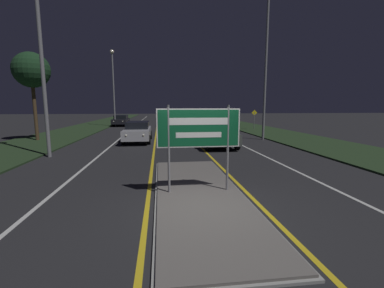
% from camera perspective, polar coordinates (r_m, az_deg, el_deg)
% --- Properties ---
extents(ground_plane, '(160.00, 160.00, 0.00)m').
position_cam_1_polar(ground_plane, '(6.65, 2.79, -13.94)').
color(ground_plane, '#232326').
extents(median_island, '(2.48, 7.94, 0.10)m').
position_cam_1_polar(median_island, '(7.56, 1.45, -10.77)').
color(median_island, '#999993').
rests_on(median_island, ground_plane).
extents(verge_left, '(5.00, 100.00, 0.08)m').
position_cam_1_polar(verge_left, '(27.49, -25.01, 2.46)').
color(verge_left, '#23381E').
rests_on(verge_left, ground_plane).
extents(verge_right, '(5.00, 100.00, 0.08)m').
position_cam_1_polar(verge_right, '(28.23, 14.88, 3.11)').
color(verge_right, '#23381E').
rests_on(verge_right, ground_plane).
extents(centre_line_yellow_left, '(0.12, 70.00, 0.01)m').
position_cam_1_polar(centre_line_yellow_left, '(31.15, -7.83, 3.72)').
color(centre_line_yellow_left, gold).
rests_on(centre_line_yellow_left, ground_plane).
extents(centre_line_yellow_right, '(0.12, 70.00, 0.01)m').
position_cam_1_polar(centre_line_yellow_right, '(31.25, -2.56, 3.81)').
color(centre_line_yellow_right, gold).
rests_on(centre_line_yellow_right, ground_plane).
extents(lane_line_white_left, '(0.12, 70.00, 0.01)m').
position_cam_1_polar(lane_line_white_left, '(31.31, -12.91, 3.61)').
color(lane_line_white_left, silver).
rests_on(lane_line_white_left, ground_plane).
extents(lane_line_white_right, '(0.12, 70.00, 0.01)m').
position_cam_1_polar(lane_line_white_right, '(31.60, 2.46, 3.86)').
color(lane_line_white_right, silver).
rests_on(lane_line_white_right, ground_plane).
extents(edge_line_white_left, '(0.10, 70.00, 0.01)m').
position_cam_1_polar(edge_line_white_left, '(31.75, -18.31, 3.46)').
color(edge_line_white_left, silver).
rests_on(edge_line_white_left, ground_plane).
extents(edge_line_white_right, '(0.10, 70.00, 0.01)m').
position_cam_1_polar(edge_line_white_right, '(32.23, 7.74, 3.88)').
color(edge_line_white_right, silver).
rests_on(edge_line_white_right, ground_plane).
extents(highway_sign, '(2.34, 0.07, 2.46)m').
position_cam_1_polar(highway_sign, '(7.17, 1.51, 2.85)').
color(highway_sign, gray).
rests_on(highway_sign, median_island).
extents(streetlight_left_near, '(0.59, 0.59, 10.92)m').
position_cam_1_polar(streetlight_left_near, '(15.24, -31.21, 25.36)').
color(streetlight_left_near, gray).
rests_on(streetlight_left_near, ground_plane).
extents(streetlight_left_far, '(0.48, 0.48, 9.14)m').
position_cam_1_polar(streetlight_left_far, '(33.25, -17.11, 13.50)').
color(streetlight_left_far, gray).
rests_on(streetlight_left_far, ground_plane).
extents(streetlight_right_near, '(0.59, 0.59, 10.88)m').
position_cam_1_polar(streetlight_right_near, '(20.63, 16.30, 21.37)').
color(streetlight_right_near, gray).
rests_on(streetlight_right_near, ground_plane).
extents(car_receding_0, '(2.00, 4.20, 1.41)m').
position_cam_1_polar(car_receding_0, '(15.99, 5.70, 2.01)').
color(car_receding_0, '#4C514C').
rests_on(car_receding_0, ground_plane).
extents(car_receding_1, '(1.91, 4.05, 1.44)m').
position_cam_1_polar(car_receding_1, '(28.63, 0.57, 4.92)').
color(car_receding_1, '#B7B7BC').
rests_on(car_receding_1, ground_plane).
extents(car_approaching_0, '(1.87, 4.68, 1.42)m').
position_cam_1_polar(car_approaching_0, '(18.73, -11.95, 2.81)').
color(car_approaching_0, '#B7B7BC').
rests_on(car_approaching_0, ground_plane).
extents(car_approaching_1, '(1.87, 4.59, 1.37)m').
position_cam_1_polar(car_approaching_1, '(34.30, -15.51, 5.15)').
color(car_approaching_1, black).
rests_on(car_approaching_1, ground_plane).
extents(warning_sign, '(0.60, 0.06, 2.05)m').
position_cam_1_polar(warning_sign, '(27.89, 13.67, 5.73)').
color(warning_sign, gray).
rests_on(warning_sign, verge_right).
extents(roadside_palm_left, '(2.45, 2.45, 6.17)m').
position_cam_1_polar(roadside_palm_left, '(21.82, -32.09, 13.64)').
color(roadside_palm_left, '#4C3823').
rests_on(roadside_palm_left, verge_left).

